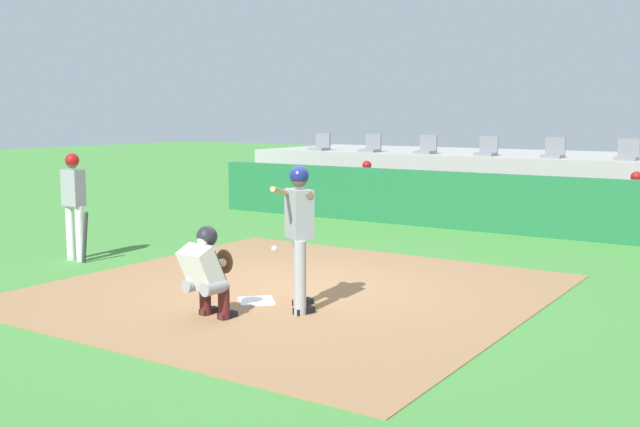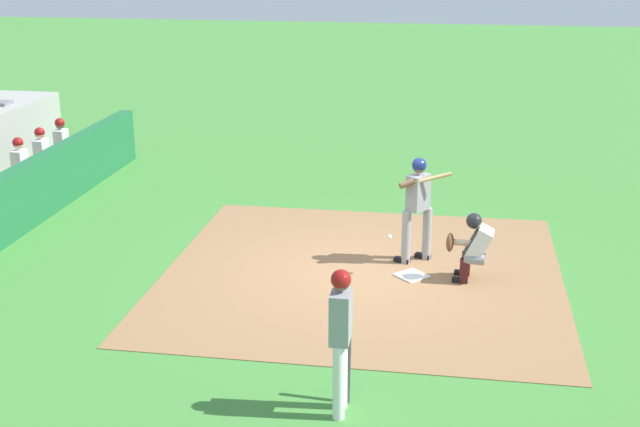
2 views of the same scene
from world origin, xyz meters
The scene contains 9 objects.
ground_plane centered at (0.00, 0.00, 0.00)m, with size 80.00×80.00×0.00m, color #428438.
dirt_infield centered at (0.00, 0.00, 0.01)m, with size 6.40×6.40×0.01m, color #936B47.
home_plate centered at (0.00, -0.80, 0.02)m, with size 0.44×0.44×0.02m, color white.
batter_at_plate centered at (0.69, -0.82, 1.04)m, with size 0.54×0.91×1.80m.
catcher_crouched centered at (0.01, -1.73, 0.61)m, with size 0.51×1.69×1.13m.
on_deck_batter centered at (-4.24, -0.23, 1.02)m, with size 0.58×0.23×1.79m.
dugout_player_1 centered at (3.00, 7.34, 0.67)m, with size 0.49×0.70×1.30m.
dugout_player_2 centered at (3.95, 7.34, 0.67)m, with size 0.49×0.70×1.30m.
dugout_player_3 centered at (4.93, 7.34, 0.67)m, with size 0.49×0.70×1.30m.
Camera 2 is at (-12.89, -1.41, 5.31)m, focal length 48.13 mm.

